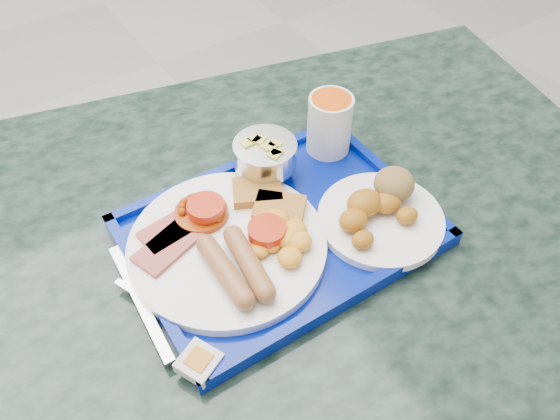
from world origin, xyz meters
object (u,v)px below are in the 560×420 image
fruit_bowl (265,155)px  juice_cup (330,123)px  tray (280,232)px  table (259,311)px  bread_plate (381,210)px  main_plate (235,240)px

fruit_bowl → juice_cup: (0.12, -0.00, 0.01)m
fruit_bowl → tray: bearing=-111.9°
table → juice_cup: juice_cup is taller
tray → juice_cup: juice_cup is taller
tray → juice_cup: bearing=32.6°
table → bread_plate: 0.29m
table → juice_cup: size_ratio=14.17×
tray → fruit_bowl: 0.12m
main_plate → fruit_bowl: size_ratio=2.85×
bread_plate → tray: bearing=155.0°
table → tray: (0.03, -0.02, 0.20)m
main_plate → bread_plate: bearing=-19.0°
table → main_plate: bearing=-166.1°
table → main_plate: (-0.04, -0.01, 0.22)m
tray → main_plate: bearing=173.5°
table → fruit_bowl: 0.27m
main_plate → juice_cup: 0.25m
main_plate → bread_plate: 0.21m
bread_plate → fruit_bowl: (-0.09, 0.16, 0.02)m
tray → table: bearing=152.1°
juice_cup → bread_plate: bearing=-100.2°
fruit_bowl → main_plate: bearing=-139.1°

